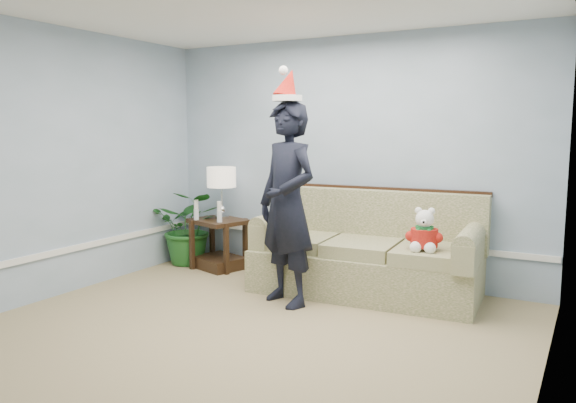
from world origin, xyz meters
The scene contains 10 objects.
room_shell centered at (0.00, 0.00, 1.35)m, with size 4.54×5.04×2.74m.
wainscot_trim centered at (-1.18, 1.18, 0.45)m, with size 4.49×4.99×0.06m.
sofa centered at (0.46, 2.03, 0.38)m, with size 2.33×1.12×1.06m.
side_table centered at (-1.48, 2.10, 0.23)m, with size 0.75×0.69×0.60m.
table_lamp centered at (-1.48, 2.17, 1.08)m, with size 0.35×0.35×0.62m.
candle_pair centered at (-1.51, 1.93, 0.72)m, with size 0.40×0.06×0.24m.
houseplant centered at (-1.93, 2.11, 0.47)m, with size 0.84×0.73×0.93m, color #1C581F.
man centered at (-0.08, 1.30, 0.98)m, with size 0.71×0.47×1.95m, color black.
santa_hat centered at (-0.08, 1.31, 2.08)m, with size 0.38×0.40×0.33m.
teddy_bear centered at (1.11, 1.77, 0.71)m, with size 0.29×0.31×0.41m.
Camera 1 is at (2.50, -3.33, 1.69)m, focal length 35.00 mm.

